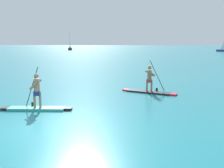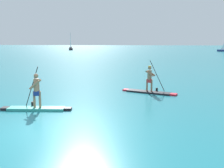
% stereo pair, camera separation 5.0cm
% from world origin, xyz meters
% --- Properties ---
extents(ground, '(440.00, 440.00, 0.00)m').
position_xyz_m(ground, '(0.00, 0.00, 0.00)').
color(ground, '#1E727F').
extents(paddleboarder_mid_center, '(3.28, 0.92, 2.02)m').
position_xyz_m(paddleboarder_mid_center, '(-1.47, 2.36, 0.35)').
color(paddleboarder_mid_center, teal).
rests_on(paddleboarder_mid_center, ground).
extents(paddleboarder_far_right, '(3.40, 1.55, 2.02)m').
position_xyz_m(paddleboarder_far_right, '(3.66, 7.25, 0.35)').
color(paddleboarder_far_right, black).
rests_on(paddleboarder_far_right, ground).
extents(sailboat_left_horizon, '(2.91, 5.12, 6.50)m').
position_xyz_m(sailboat_left_horizon, '(-26.95, 86.15, 0.88)').
color(sailboat_left_horizon, black).
rests_on(sailboat_left_horizon, ground).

